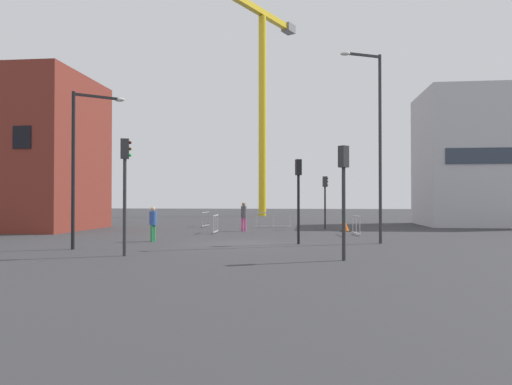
{
  "coord_description": "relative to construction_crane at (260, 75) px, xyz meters",
  "views": [
    {
      "loc": [
        2.94,
        -21.04,
        1.97
      ],
      "look_at": [
        0.0,
        6.43,
        2.38
      ],
      "focal_mm": 33.39,
      "sensor_mm": 36.0,
      "label": 1
    }
  ],
  "objects": [
    {
      "name": "traffic_cone_by_barrier",
      "position": [
        7.97,
        -26.62,
        -16.55
      ],
      "size": [
        0.64,
        0.64,
        0.65
      ],
      "color": "black",
      "rests_on": "ground"
    },
    {
      "name": "brick_building",
      "position": [
        -13.34,
        -27.14,
        -11.88
      ],
      "size": [
        9.58,
        8.01,
        9.96
      ],
      "color": "maroon",
      "rests_on": "ground"
    },
    {
      "name": "office_block",
      "position": [
        19.22,
        -18.75,
        -11.77
      ],
      "size": [
        9.67,
        7.35,
        10.16
      ],
      "color": "#B7B7BC",
      "rests_on": "ground"
    },
    {
      "name": "streetlamp_short",
      "position": [
        -3.36,
        -38.37,
        -13.05
      ],
      "size": [
        1.72,
        1.34,
        6.26
      ],
      "color": "black",
      "rests_on": "ground"
    },
    {
      "name": "ground",
      "position": [
        2.67,
        -35.45,
        -16.86
      ],
      "size": [
        160.0,
        160.0,
        0.0
      ],
      "primitive_type": "plane",
      "color": "#333335"
    },
    {
      "name": "safety_barrier_mid_span",
      "position": [
        8.31,
        -29.82,
        -16.29
      ],
      "size": [
        0.29,
        1.87,
        1.08
      ],
      "color": "#B2B5BA",
      "rests_on": "ground"
    },
    {
      "name": "traffic_light_island",
      "position": [
        5.23,
        -35.37,
        -14.32
      ],
      "size": [
        0.31,
        0.39,
        3.75
      ],
      "color": "black",
      "rests_on": "ground"
    },
    {
      "name": "traffic_light_verge",
      "position": [
        -0.73,
        -40.44,
        -14.11
      ],
      "size": [
        0.39,
        0.31,
        4.1
      ],
      "color": "#2D2D30",
      "rests_on": "ground"
    },
    {
      "name": "traffic_light_median",
      "position": [
        6.82,
        -24.5,
        -14.47
      ],
      "size": [
        0.39,
        0.29,
        3.51
      ],
      "color": "#2D2D30",
      "rests_on": "ground"
    },
    {
      "name": "traffic_light_near",
      "position": [
        6.79,
        -40.9,
        -14.35
      ],
      "size": [
        0.37,
        0.37,
        3.71
      ],
      "color": "#2D2D30",
      "rests_on": "ground"
    },
    {
      "name": "safety_barrier_front",
      "position": [
        0.32,
        -29.2,
        -16.29
      ],
      "size": [
        0.14,
        1.85,
        1.08
      ],
      "color": "#B2B5BA",
      "rests_on": "ground"
    },
    {
      "name": "pedestrian_waiting",
      "position": [
        1.7,
        -27.18,
        -15.81
      ],
      "size": [
        0.34,
        0.34,
        1.79
      ],
      "color": "#D14C8C",
      "rests_on": "ground"
    },
    {
      "name": "construction_crane",
      "position": [
        0.0,
        0.0,
        0.0
      ],
      "size": [
        10.41,
        18.66,
        25.14
      ],
      "color": "yellow",
      "rests_on": "ground"
    },
    {
      "name": "safety_barrier_left_run",
      "position": [
        3.27,
        -23.15,
        -16.29
      ],
      "size": [
        2.59,
        0.35,
        1.08
      ],
      "color": "#B2B5BA",
      "rests_on": "ground"
    },
    {
      "name": "safety_barrier_right_run",
      "position": [
        -1.67,
        -22.79,
        -16.29
      ],
      "size": [
        0.19,
        1.96,
        1.08
      ],
      "color": "gray",
      "rests_on": "ground"
    },
    {
      "name": "streetlamp_tall",
      "position": [
        8.69,
        -34.77,
        -11.89
      ],
      "size": [
        1.88,
        0.92,
        8.5
      ],
      "color": "#2D2D30",
      "rests_on": "ground"
    },
    {
      "name": "pedestrian_walking",
      "position": [
        -1.58,
        -34.8,
        -15.92
      ],
      "size": [
        0.34,
        0.34,
        1.62
      ],
      "color": "#2D844C",
      "rests_on": "ground"
    }
  ]
}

